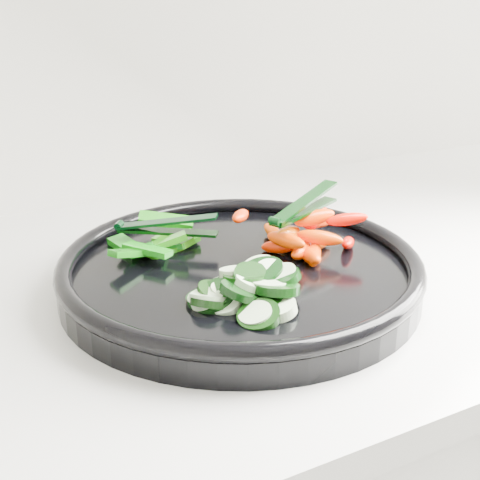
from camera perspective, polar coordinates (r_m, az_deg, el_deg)
name	(u,v)px	position (r m, az deg, el deg)	size (l,w,h in m)	color
veggie_tray	(240,271)	(0.69, 0.00, -2.67)	(0.40, 0.40, 0.04)	black
cucumber_pile	(243,290)	(0.62, 0.28, -4.33)	(0.12, 0.12, 0.04)	black
carrot_pile	(304,235)	(0.72, 5.49, 0.39)	(0.14, 0.12, 0.05)	#FE1E00
pepper_pile	(158,242)	(0.74, -6.98, -0.19)	(0.13, 0.12, 0.04)	#1C6609
tong_carrot	(303,207)	(0.72, 5.38, 2.80)	(0.11, 0.06, 0.02)	black
tong_pepper	(164,227)	(0.73, -6.48, 1.15)	(0.10, 0.08, 0.02)	black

